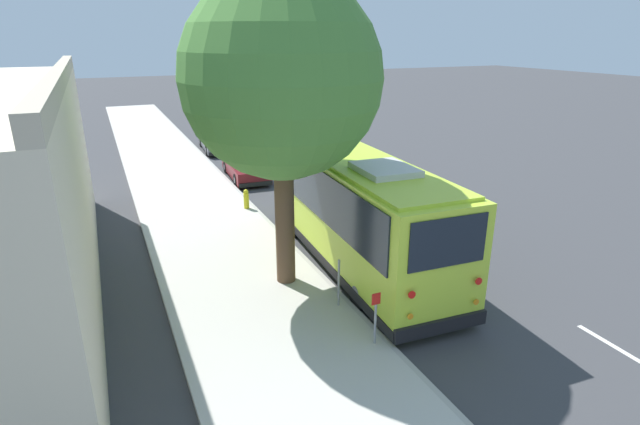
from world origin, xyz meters
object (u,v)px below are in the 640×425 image
(parked_sedan_maroon, at_px, (246,167))
(sign_post_near, at_px, (375,318))
(parked_sedan_gray, at_px, (216,141))
(shuttle_bus, at_px, (357,206))
(street_tree, at_px, (279,64))
(fire_hydrant, at_px, (246,199))
(sign_post_far, at_px, (339,283))

(parked_sedan_maroon, distance_m, sign_post_near, 15.52)
(parked_sedan_gray, distance_m, sign_post_near, 22.58)
(parked_sedan_maroon, xyz_separation_m, parked_sedan_gray, (7.07, -0.14, 0.01))
(shuttle_bus, height_order, street_tree, street_tree)
(parked_sedan_gray, distance_m, fire_hydrant, 12.13)
(shuttle_bus, relative_size, parked_sedan_gray, 2.14)
(parked_sedan_gray, bearing_deg, parked_sedan_maroon, -177.45)
(parked_sedan_maroon, height_order, sign_post_near, sign_post_near)
(parked_sedan_maroon, distance_m, street_tree, 12.97)
(parked_sedan_gray, xyz_separation_m, street_tree, (-18.55, 2.28, 5.62))
(parked_sedan_gray, bearing_deg, street_tree, 176.69)
(parked_sedan_maroon, xyz_separation_m, sign_post_near, (-15.46, 1.37, 0.23))
(shuttle_bus, distance_m, parked_sedan_maroon, 11.17)
(street_tree, bearing_deg, shuttle_bus, -81.09)
(shuttle_bus, relative_size, sign_post_far, 7.45)
(shuttle_bus, distance_m, parked_sedan_gray, 18.20)
(street_tree, relative_size, fire_hydrant, 11.28)
(parked_sedan_maroon, xyz_separation_m, sign_post_far, (-13.55, 1.37, 0.21))
(street_tree, xyz_separation_m, fire_hydrant, (6.52, -0.73, -5.68))
(sign_post_far, xyz_separation_m, fire_hydrant, (8.59, 0.03, -0.26))
(shuttle_bus, relative_size, street_tree, 1.08)
(parked_sedan_gray, relative_size, street_tree, 0.50)
(shuttle_bus, xyz_separation_m, fire_hydrant, (6.11, 1.85, -1.37))
(street_tree, bearing_deg, fire_hydrant, -6.43)
(sign_post_near, xyz_separation_m, sign_post_far, (1.90, 0.00, -0.02))
(parked_sedan_maroon, relative_size, parked_sedan_gray, 0.98)
(shuttle_bus, height_order, sign_post_far, shuttle_bus)
(shuttle_bus, bearing_deg, sign_post_far, 146.68)
(shuttle_bus, xyz_separation_m, sign_post_far, (-2.47, 1.82, -1.11))
(parked_sedan_gray, xyz_separation_m, fire_hydrant, (-12.03, 1.55, -0.06))
(shuttle_bus, bearing_deg, street_tree, 101.90)
(street_tree, relative_size, sign_post_near, 6.99)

